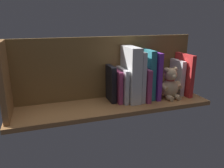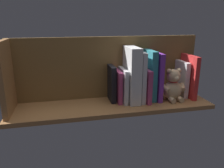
# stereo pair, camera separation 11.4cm
# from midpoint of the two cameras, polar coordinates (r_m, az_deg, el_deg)

# --- Properties ---
(ground_plane) EXTENTS (1.04, 0.27, 0.02)m
(ground_plane) POSITION_cam_midpoint_polar(r_m,az_deg,el_deg) (1.18, -2.78, -5.56)
(ground_plane) COLOR #9E6B3D
(shelf_back_panel) EXTENTS (1.04, 0.02, 0.34)m
(shelf_back_panel) POSITION_cam_midpoint_polar(r_m,az_deg,el_deg) (1.23, -4.33, 4.16)
(shelf_back_panel) COLOR brown
(shelf_back_panel) RESTS_ON ground_plane
(shelf_side_divider) EXTENTS (0.02, 0.21, 0.34)m
(shelf_side_divider) POSITION_cam_midpoint_polar(r_m,az_deg,el_deg) (1.10, -28.66, 0.71)
(shelf_side_divider) COLOR #9E6B3D
(shelf_side_divider) RESTS_ON ground_plane
(book_0) EXTENTS (0.02, 0.16, 0.24)m
(book_0) POSITION_cam_midpoint_polar(r_m,az_deg,el_deg) (1.34, 15.63, 2.39)
(book_0) COLOR red
(book_0) RESTS_ON ground_plane
(book_1) EXTENTS (0.03, 0.13, 0.20)m
(book_1) POSITION_cam_midpoint_polar(r_m,az_deg,el_deg) (1.34, 14.00, 1.73)
(book_1) COLOR silver
(book_1) RESTS_ON ground_plane
(teddy_bear) EXTENTS (0.14, 0.11, 0.18)m
(teddy_bear) POSITION_cam_midpoint_polar(r_m,az_deg,el_deg) (1.26, 12.21, -0.14)
(teddy_bear) COLOR #D1B284
(teddy_bear) RESTS_ON ground_plane
(book_2) EXTENTS (0.02, 0.15, 0.26)m
(book_2) POSITION_cam_midpoint_polar(r_m,az_deg,el_deg) (1.24, 8.07, 2.29)
(book_2) COLOR purple
(book_2) RESTS_ON ground_plane
(book_3) EXTENTS (0.04, 0.14, 0.27)m
(book_3) POSITION_cam_midpoint_polar(r_m,az_deg,el_deg) (1.23, 6.52, 2.50)
(book_3) COLOR teal
(book_3) RESTS_ON ground_plane
(book_4) EXTENTS (0.02, 0.17, 0.18)m
(book_4) POSITION_cam_midpoint_polar(r_m,az_deg,el_deg) (1.22, 5.32, 0.10)
(book_4) COLOR #B23F72
(book_4) RESTS_ON ground_plane
(book_5) EXTENTS (0.02, 0.16, 0.27)m
(book_5) POSITION_cam_midpoint_polar(r_m,az_deg,el_deg) (1.20, 4.03, 2.12)
(book_5) COLOR silver
(book_5) RESTS_ON ground_plane
(dictionary_thick_white) EXTENTS (0.06, 0.17, 0.29)m
(dictionary_thick_white) POSITION_cam_midpoint_polar(r_m,az_deg,el_deg) (1.18, 2.07, 2.47)
(dictionary_thick_white) COLOR white
(dictionary_thick_white) RESTS_ON ground_plane
(book_6) EXTENTS (0.02, 0.15, 0.18)m
(book_6) POSITION_cam_midpoint_polar(r_m,az_deg,el_deg) (1.19, -0.14, -0.24)
(book_6) COLOR silver
(book_6) RESTS_ON ground_plane
(book_7) EXTENTS (0.02, 0.14, 0.17)m
(book_7) POSITION_cam_midpoint_polar(r_m,az_deg,el_deg) (1.19, -1.51, -0.46)
(book_7) COLOR #B23F72
(book_7) RESTS_ON ground_plane
(book_8) EXTENTS (0.03, 0.11, 0.19)m
(book_8) POSITION_cam_midpoint_polar(r_m,az_deg,el_deg) (1.19, -3.04, 0.08)
(book_8) COLOR black
(book_8) RESTS_ON ground_plane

